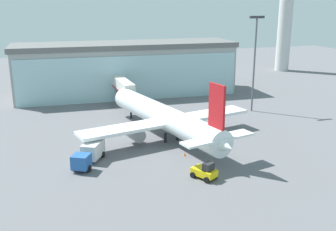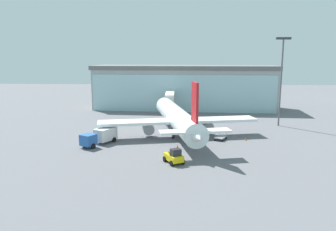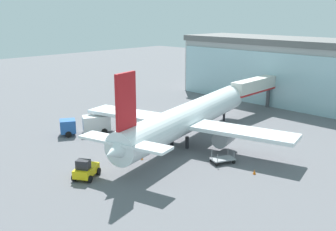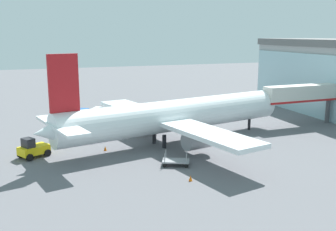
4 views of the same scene
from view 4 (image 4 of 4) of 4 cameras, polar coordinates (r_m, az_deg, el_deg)
name	(u,v)px [view 4 (image 4 of 4)]	position (r m, az deg, el deg)	size (l,w,h in m)	color
ground	(143,149)	(47.51, -3.71, -4.89)	(240.00, 240.00, 0.00)	slate
jet_bridge	(304,94)	(62.24, 19.17, 2.93)	(2.53, 13.14, 6.13)	silver
airplane	(173,116)	(49.11, 0.67, -0.09)	(30.72, 34.94, 11.60)	white
catering_truck	(98,115)	(60.51, -10.14, 0.02)	(5.56, 7.42, 2.65)	#2659A5
baggage_cart	(176,161)	(41.53, 1.14, -6.62)	(2.65, 3.22, 1.50)	gray
pushback_tug	(33,149)	(46.63, -19.02, -4.60)	(3.36, 3.70, 2.30)	yellow
safety_cone_nose	(105,148)	(47.35, -9.10, -4.73)	(0.36, 0.36, 0.55)	orange
safety_cone_wingtip	(191,178)	(37.49, 3.29, -9.07)	(0.36, 0.36, 0.55)	orange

